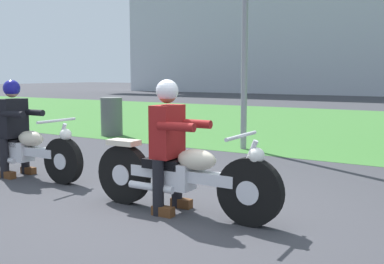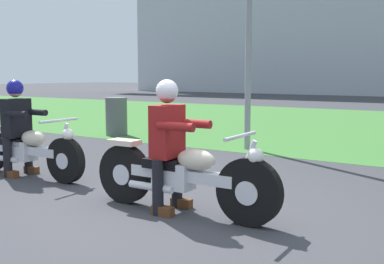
# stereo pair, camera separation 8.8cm
# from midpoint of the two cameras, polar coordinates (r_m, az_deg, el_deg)

# --- Properties ---
(ground) EXTENTS (120.00, 120.00, 0.00)m
(ground) POSITION_cam_midpoint_polar(r_m,az_deg,el_deg) (5.03, -1.24, -9.87)
(ground) COLOR #38383D
(grass_verge) EXTENTS (60.00, 12.00, 0.01)m
(grass_verge) POSITION_cam_midpoint_polar(r_m,az_deg,el_deg) (14.08, 21.87, 0.60)
(grass_verge) COLOR #3D7533
(grass_verge) RESTS_ON ground
(motorcycle_lead) EXTENTS (2.24, 0.66, 0.89)m
(motorcycle_lead) POSITION_cam_midpoint_polar(r_m,az_deg,el_deg) (4.92, -0.72, -5.41)
(motorcycle_lead) COLOR black
(motorcycle_lead) RESTS_ON ground
(rider_lead) EXTENTS (0.55, 0.48, 1.42)m
(rider_lead) POSITION_cam_midpoint_polar(r_m,az_deg,el_deg) (4.94, -2.35, -0.37)
(rider_lead) COLOR black
(rider_lead) RESTS_ON ground
(motorcycle_follow) EXTENTS (2.24, 0.66, 0.87)m
(motorcycle_follow) POSITION_cam_midpoint_polar(r_m,az_deg,el_deg) (7.10, -19.33, -2.10)
(motorcycle_follow) COLOR black
(motorcycle_follow) RESTS_ON ground
(rider_follow) EXTENTS (0.55, 0.48, 1.39)m
(rider_follow) POSITION_cam_midpoint_polar(r_m,az_deg,el_deg) (7.18, -20.30, 1.38)
(rider_follow) COLOR black
(rider_follow) RESTS_ON ground
(trash_can) EXTENTS (0.52, 0.52, 0.92)m
(trash_can) POSITION_cam_midpoint_polar(r_m,az_deg,el_deg) (11.37, -9.03, 1.89)
(trash_can) COLOR #595E5B
(trash_can) RESTS_ON ground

